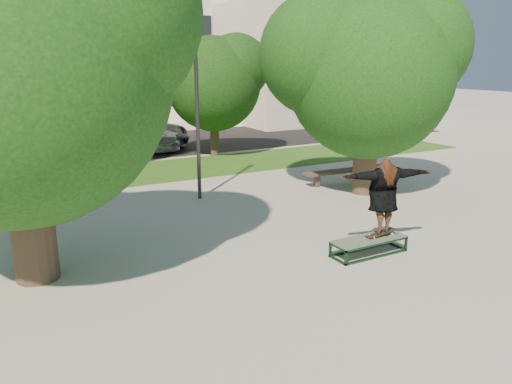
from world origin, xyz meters
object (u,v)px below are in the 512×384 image
lamppost (197,98)px  grind_box (369,246)px  tree_right (366,66)px  car_grey (143,129)px  bench (346,171)px  tree_left (5,51)px  car_silver_a (19,148)px  car_dark (7,146)px  car_silver_b (145,131)px

lamppost → grind_box: 7.06m
tree_right → car_grey: size_ratio=1.11×
lamppost → bench: 6.04m
tree_left → car_silver_a: tree_left is taller
bench → car_silver_a: 13.55m
car_grey → car_dark: bearing=-171.7°
grind_box → car_silver_a: 16.05m
lamppost → car_silver_a: bearing=117.5°
lamppost → car_dark: lamppost is taller
lamppost → car_grey: (1.50, 10.93, -2.34)m
tree_right → bench: tree_right is taller
bench → car_silver_a: car_silver_a is taller
car_silver_b → lamppost: bearing=-95.5°
bench → car_dark: bearing=141.1°
tree_left → car_silver_a: bearing=86.4°
car_silver_a → car_grey: car_grey is taller
car_dark → car_silver_b: 6.58m
tree_left → bench: (10.65, 3.24, -4.00)m
car_grey → lamppost: bearing=-109.2°
tree_left → grind_box: tree_left is taller
bench → tree_left: bearing=-160.0°
lamppost → grind_box: (1.50, -6.23, -2.96)m
tree_right → car_dark: bearing=133.1°
tree_right → bench: (0.44, 1.25, -3.67)m
tree_left → lamppost: bearing=36.4°
lamppost → tree_right: bearing=-21.3°
car_dark → tree_left: bearing=-91.6°
car_dark → tree_right: bearing=-47.0°
car_silver_a → tree_left: bearing=-93.7°
tree_left → car_dark: (0.35, 12.53, -3.61)m
tree_right → car_dark: size_ratio=1.32×
tree_left → tree_right: bearing=11.0°
grind_box → tree_left: bearing=161.1°
lamppost → car_dark: bearing=119.8°
tree_left → car_grey: bearing=65.4°
tree_right → bench: size_ratio=1.95×
tree_left → car_silver_a: 13.12m
grind_box → tree_right: bearing=51.6°
bench → car_silver_b: size_ratio=0.60×
tree_right → grind_box: bearing=-128.4°
grind_box → car_dark: (-6.45, 14.86, 0.62)m
bench → car_silver_a: (-9.85, 9.30, 0.26)m
grind_box → bench: size_ratio=0.54×
tree_left → grind_box: size_ratio=3.95×
bench → car_grey: (-3.85, 11.60, 0.39)m
lamppost → car_silver_b: size_ratio=1.10×
lamppost → car_silver_a: size_ratio=1.52×
tree_left → grind_box: 8.33m
lamppost → tree_left: bearing=-143.6°
car_silver_b → bench: bearing=-68.1°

